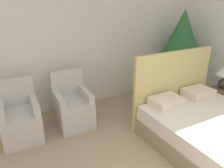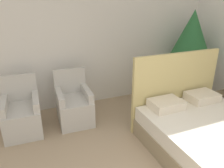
{
  "view_description": "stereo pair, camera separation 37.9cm",
  "coord_description": "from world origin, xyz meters",
  "px_view_note": "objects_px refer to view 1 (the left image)",
  "views": [
    {
      "loc": [
        -1.5,
        -0.44,
        2.21
      ],
      "look_at": [
        0.19,
        2.65,
        0.81
      ],
      "focal_mm": 35.0,
      "sensor_mm": 36.0,
      "label": 1
    },
    {
      "loc": [
        -1.16,
        -0.61,
        2.21
      ],
      "look_at": [
        0.19,
        2.65,
        0.81
      ],
      "focal_mm": 35.0,
      "sensor_mm": 36.0,
      "label": 2
    }
  ],
  "objects_px": {
    "armchair_near_window_left": "(21,121)",
    "potted_palm": "(182,38)",
    "armchair_near_window_right": "(73,109)",
    "nightstand": "(220,99)",
    "bed": "(215,131)"
  },
  "relations": [
    {
      "from": "potted_palm",
      "to": "bed",
      "type": "bearing_deg",
      "value": -119.06
    },
    {
      "from": "armchair_near_window_left",
      "to": "bed",
      "type": "bearing_deg",
      "value": -31.5
    },
    {
      "from": "armchair_near_window_right",
      "to": "potted_palm",
      "type": "distance_m",
      "value": 2.91
    },
    {
      "from": "armchair_near_window_left",
      "to": "potted_palm",
      "type": "distance_m",
      "value": 3.77
    },
    {
      "from": "armchair_near_window_right",
      "to": "nightstand",
      "type": "distance_m",
      "value": 3.02
    },
    {
      "from": "armchair_near_window_right",
      "to": "nightstand",
      "type": "height_order",
      "value": "armchair_near_window_right"
    },
    {
      "from": "armchair_near_window_left",
      "to": "potted_palm",
      "type": "height_order",
      "value": "potted_palm"
    },
    {
      "from": "armchair_near_window_left",
      "to": "nightstand",
      "type": "xyz_separation_m",
      "value": [
        3.78,
        -0.95,
        -0.06
      ]
    },
    {
      "from": "armchair_near_window_left",
      "to": "nightstand",
      "type": "distance_m",
      "value": 3.9
    },
    {
      "from": "nightstand",
      "to": "armchair_near_window_right",
      "type": "bearing_deg",
      "value": 161.71
    },
    {
      "from": "bed",
      "to": "armchair_near_window_left",
      "type": "height_order",
      "value": "bed"
    },
    {
      "from": "armchair_near_window_left",
      "to": "armchair_near_window_right",
      "type": "height_order",
      "value": "same"
    },
    {
      "from": "potted_palm",
      "to": "armchair_near_window_right",
      "type": "bearing_deg",
      "value": -177.23
    },
    {
      "from": "armchair_near_window_left",
      "to": "armchair_near_window_right",
      "type": "relative_size",
      "value": 1.0
    },
    {
      "from": "potted_palm",
      "to": "nightstand",
      "type": "bearing_deg",
      "value": -81.46
    }
  ]
}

